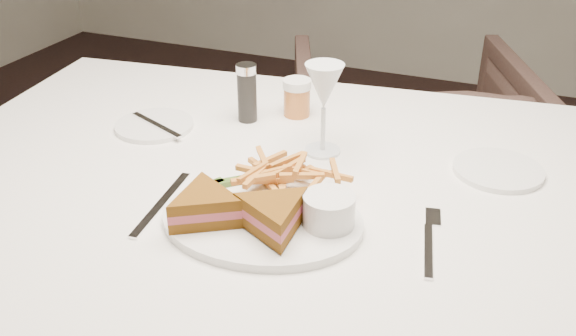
% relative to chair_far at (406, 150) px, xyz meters
% --- Properties ---
extents(chair_far, '(0.91, 0.89, 0.73)m').
position_rel_chair_far_xyz_m(chair_far, '(0.00, 0.00, 0.00)').
color(chair_far, '#432F29').
rests_on(chair_far, ground).
extents(table_setting, '(0.84, 0.58, 0.18)m').
position_rel_chair_far_xyz_m(table_setting, '(-0.03, -0.98, 0.42)').
color(table_setting, white).
rests_on(table_setting, table).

